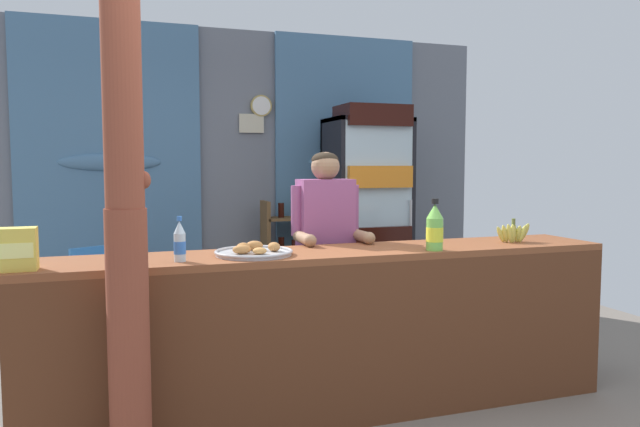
{
  "coord_description": "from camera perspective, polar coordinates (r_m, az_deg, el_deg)",
  "views": [
    {
      "loc": [
        -1.13,
        -2.89,
        1.49
      ],
      "look_at": [
        0.14,
        0.84,
        1.16
      ],
      "focal_mm": 33.47,
      "sensor_mm": 36.0,
      "label": 1
    }
  ],
  "objects": [
    {
      "name": "plastic_lawn_chair",
      "position": [
        4.86,
        -19.82,
        -7.4
      ],
      "size": [
        0.59,
        0.59,
        0.86
      ],
      "color": "#3884D6",
      "rests_on": "ground"
    },
    {
      "name": "stall_counter",
      "position": [
        3.5,
        2.01,
        -9.94
      ],
      "size": [
        3.47,
        0.55,
        0.98
      ],
      "color": "brown",
      "rests_on": "ground"
    },
    {
      "name": "ground_plane",
      "position": [
        4.44,
        -3.01,
        -14.88
      ],
      "size": [
        7.38,
        7.38,
        0.0
      ],
      "primitive_type": "plane",
      "color": "slate"
    },
    {
      "name": "back_wall_curtained",
      "position": [
        5.88,
        -7.86,
        4.02
      ],
      "size": [
        5.01,
        0.22,
        2.77
      ],
      "color": "slate",
      "rests_on": "ground"
    },
    {
      "name": "soda_bottle_water",
      "position": [
        3.2,
        -13.26,
        -2.71
      ],
      "size": [
        0.06,
        0.06,
        0.24
      ],
      "color": "silver",
      "rests_on": "stall_counter"
    },
    {
      "name": "shopkeeper",
      "position": [
        3.98,
        0.55,
        -2.57
      ],
      "size": [
        0.47,
        0.42,
        1.57
      ],
      "color": "#28282D",
      "rests_on": "ground"
    },
    {
      "name": "drink_fridge",
      "position": [
        5.72,
        4.6,
        0.93
      ],
      "size": [
        0.75,
        0.63,
        2.04
      ],
      "color": "black",
      "rests_on": "ground"
    },
    {
      "name": "bottle_shelf_rack",
      "position": [
        5.74,
        -3.07,
        -4.19
      ],
      "size": [
        0.48,
        0.28,
        1.15
      ],
      "color": "brown",
      "rests_on": "ground"
    },
    {
      "name": "soda_bottle_lime_soda",
      "position": [
        3.58,
        10.91,
        -1.42
      ],
      "size": [
        0.1,
        0.1,
        0.31
      ],
      "color": "#75C64C",
      "rests_on": "stall_counter"
    },
    {
      "name": "pastry_tray",
      "position": [
        3.36,
        -6.34,
        -3.64
      ],
      "size": [
        0.44,
        0.44,
        0.07
      ],
      "color": "#BCBCC1",
      "rests_on": "stall_counter"
    },
    {
      "name": "snack_box_instant_noodle",
      "position": [
        3.19,
        -27.19,
        -3.07
      ],
      "size": [
        0.2,
        0.12,
        0.21
      ],
      "color": "#EAD14C",
      "rests_on": "stall_counter"
    },
    {
      "name": "banana_bunch",
      "position": [
        4.09,
        18.05,
        -1.82
      ],
      "size": [
        0.27,
        0.07,
        0.16
      ],
      "color": "#CCC14C",
      "rests_on": "stall_counter"
    },
    {
      "name": "timber_post",
      "position": [
        2.84,
        -18.09,
        -0.61
      ],
      "size": [
        0.21,
        0.19,
        2.58
      ],
      "color": "brown",
      "rests_on": "ground"
    }
  ]
}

